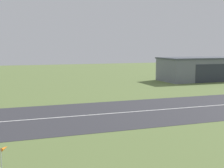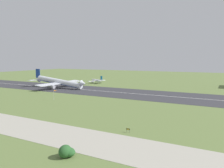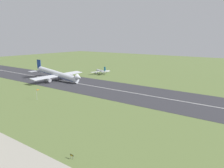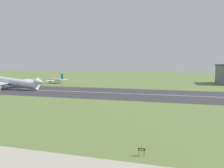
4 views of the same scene
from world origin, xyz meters
The scene contains 9 objects.
ground_plane centered at (0.00, 57.96, 0.00)m, with size 700.86×700.86×0.00m, color olive.
runway_strip centered at (0.00, 115.92, 0.03)m, with size 460.86×43.76×0.06m, color #333338.
runway_centreline centered at (0.00, 115.92, 0.07)m, with size 414.78×0.70×0.01m, color silver.
taxiway_road centered at (0.00, 27.30, 0.03)m, with size 345.65×17.40×0.05m, color #A8A393.
airplane_landing centered at (-91.33, 115.38, 4.91)m, with size 56.57×47.82×15.40m.
airplane_parked_west centered at (-81.83, 160.37, 2.81)m, with size 17.73×20.54×7.77m.
shrub_clump centered at (-0.43, 15.57, 1.35)m, with size 3.95×4.13×3.12m.
windsock_pole centered at (-54.99, 71.40, 5.33)m, with size 1.55×2.03×6.01m.
runway_sign centered at (5.63, 39.20, 1.01)m, with size 1.27×0.13×1.38m.
Camera 2 is at (33.46, -24.38, 23.82)m, focal length 35.00 mm.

